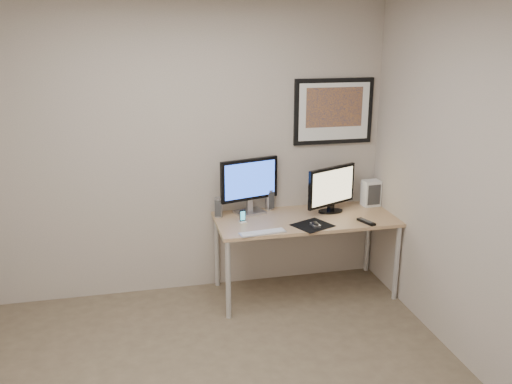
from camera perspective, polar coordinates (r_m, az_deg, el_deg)
room at (r=3.54m, az=-5.45°, el=5.28°), size 3.60×3.60×3.60m
desk at (r=4.88m, az=5.22°, el=-3.44°), size 1.60×0.70×0.73m
framed_art at (r=5.06m, az=8.17°, el=8.41°), size 0.75×0.04×0.60m
monitor_large at (r=4.87m, az=-0.71°, el=0.90°), size 0.55×0.24×0.51m
monitor_tv at (r=4.95m, az=7.95°, el=0.39°), size 0.51×0.26×0.43m
speaker_left at (r=4.84m, az=-3.97°, el=-1.62°), size 0.09×0.09×0.18m
speaker_right at (r=5.03m, az=1.39°, el=-0.78°), size 0.10×0.10×0.19m
phone_dock at (r=4.70m, az=-1.43°, el=-2.57°), size 0.06×0.06×0.12m
keyboard at (r=4.47m, az=0.70°, el=-4.28°), size 0.40×0.15×0.01m
mousepad at (r=4.67m, az=5.97°, el=-3.51°), size 0.38×0.37×0.00m
mouse at (r=4.65m, az=6.26°, el=-3.37°), size 0.06×0.11×0.03m
remote at (r=4.80m, az=11.53°, el=-3.07°), size 0.11×0.20×0.02m
fan_unit at (r=5.24m, az=12.01°, el=-0.11°), size 0.17×0.13×0.25m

